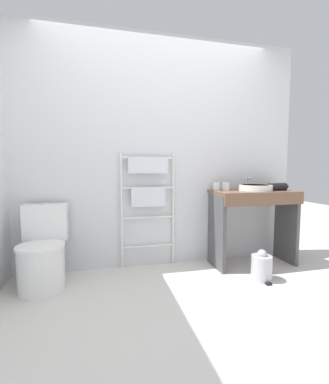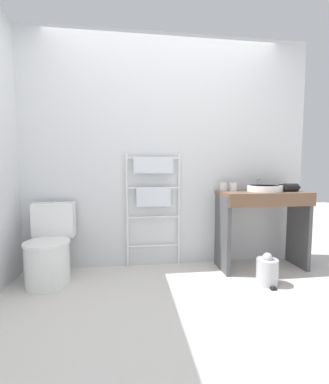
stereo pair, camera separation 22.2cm
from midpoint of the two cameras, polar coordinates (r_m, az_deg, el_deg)
The scene contains 11 objects.
ground_plane at distance 1.96m, azimuth 9.45°, elevation -28.35°, with size 12.00×12.00×0.00m, color silver.
wall_back at distance 2.92m, azimuth 2.16°, elevation 8.77°, with size 3.28×0.12×2.54m, color silver.
toilet at distance 2.70m, azimuth -22.08°, elevation -12.19°, with size 0.41×0.53×0.75m.
towel_radiator at distance 2.79m, azimuth -0.19°, elevation 0.64°, with size 0.60×0.06×1.25m.
vanity_counter at distance 3.01m, azimuth 22.92°, elevation -5.09°, with size 0.92×0.45×0.84m.
sink_basin at distance 3.02m, azimuth 23.32°, elevation 0.78°, with size 0.37×0.37×0.06m.
faucet at distance 3.15m, azimuth 21.86°, elevation 2.07°, with size 0.02×0.10×0.15m.
cup_near_wall at distance 2.94m, azimuth 15.14°, elevation 1.16°, with size 0.08×0.08×0.09m.
cup_near_edge at distance 2.95m, azimuth 17.13°, elevation 1.12°, with size 0.08×0.08×0.09m.
hair_dryer at distance 3.13m, azimuth 28.13°, elevation 0.90°, with size 0.20×0.18×0.09m.
trash_bin at distance 2.73m, azimuth 24.15°, elevation -15.75°, with size 0.20×0.23×0.30m.
Camera 2 is at (-0.39, -1.58, 1.08)m, focal length 24.00 mm.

